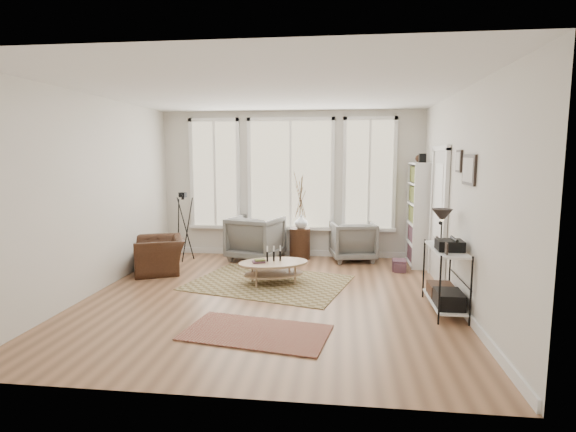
# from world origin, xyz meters

# --- Properties ---
(room) EXTENTS (5.50, 5.54, 2.90)m
(room) POSITION_xyz_m (0.02, 0.03, 1.43)
(room) COLOR #9A6B49
(room) RESTS_ON ground
(bay_window) EXTENTS (4.14, 0.12, 2.24)m
(bay_window) POSITION_xyz_m (0.00, 2.71, 1.61)
(bay_window) COLOR #C4B783
(bay_window) RESTS_ON ground
(door) EXTENTS (0.09, 1.06, 2.22)m
(door) POSITION_xyz_m (2.57, 1.15, 1.12)
(door) COLOR silver
(door) RESTS_ON ground
(bookcase) EXTENTS (0.31, 0.85, 2.06)m
(bookcase) POSITION_xyz_m (2.44, 2.23, 0.96)
(bookcase) COLOR white
(bookcase) RESTS_ON ground
(low_shelf) EXTENTS (0.38, 1.08, 1.30)m
(low_shelf) POSITION_xyz_m (2.38, -0.30, 0.51)
(low_shelf) COLOR white
(low_shelf) RESTS_ON ground
(wall_art) EXTENTS (0.04, 0.88, 0.44)m
(wall_art) POSITION_xyz_m (2.58, -0.27, 1.88)
(wall_art) COLOR black
(wall_art) RESTS_ON ground
(rug_main) EXTENTS (2.76, 2.34, 0.01)m
(rug_main) POSITION_xyz_m (-0.12, 0.68, 0.01)
(rug_main) COLOR brown
(rug_main) RESTS_ON ground
(rug_runner) EXTENTS (1.77, 1.17, 0.01)m
(rug_runner) POSITION_xyz_m (0.06, -1.36, 0.01)
(rug_runner) COLOR maroon
(rug_runner) RESTS_ON ground
(coffee_table) EXTENTS (1.29, 1.06, 0.51)m
(coffee_table) POSITION_xyz_m (-0.05, 0.67, 0.27)
(coffee_table) COLOR tan
(coffee_table) RESTS_ON ground
(armchair_left) EXTENTS (1.15, 1.17, 0.86)m
(armchair_left) POSITION_xyz_m (-0.63, 2.28, 0.43)
(armchair_left) COLOR slate
(armchair_left) RESTS_ON ground
(armchair_right) EXTENTS (0.95, 0.97, 0.76)m
(armchair_right) POSITION_xyz_m (1.25, 2.45, 0.38)
(armchair_right) COLOR slate
(armchair_right) RESTS_ON ground
(side_table) EXTENTS (0.40, 0.40, 1.70)m
(side_table) POSITION_xyz_m (0.22, 2.45, 0.82)
(side_table) COLOR #391F12
(side_table) RESTS_ON ground
(vase) EXTENTS (0.28, 0.28, 0.27)m
(vase) POSITION_xyz_m (0.24, 2.45, 0.74)
(vase) COLOR silver
(vase) RESTS_ON side_table
(accent_chair) EXTENTS (1.20, 1.15, 0.61)m
(accent_chair) POSITION_xyz_m (-2.14, 1.14, 0.31)
(accent_chair) COLOR #391F12
(accent_chair) RESTS_ON ground
(tripod_camera) EXTENTS (0.47, 0.47, 1.32)m
(tripod_camera) POSITION_xyz_m (-2.01, 2.07, 0.61)
(tripod_camera) COLOR black
(tripod_camera) RESTS_ON ground
(book_stack_near) EXTENTS (0.26, 0.32, 0.19)m
(book_stack_near) POSITION_xyz_m (2.05, 1.74, 0.10)
(book_stack_near) COLOR maroon
(book_stack_near) RESTS_ON ground
(book_stack_far) EXTENTS (0.20, 0.25, 0.16)m
(book_stack_far) POSITION_xyz_m (2.05, 1.67, 0.08)
(book_stack_far) COLOR maroon
(book_stack_far) RESTS_ON ground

